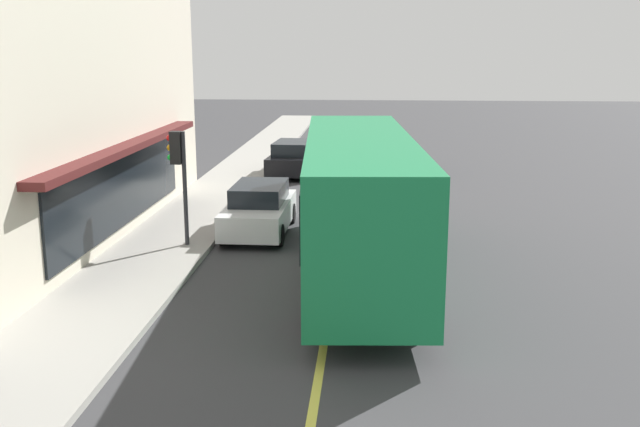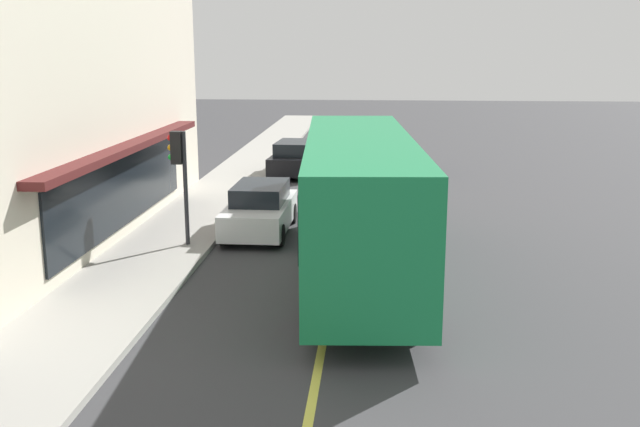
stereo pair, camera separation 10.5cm
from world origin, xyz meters
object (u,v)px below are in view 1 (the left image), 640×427
Objects in this scene: traffic_light at (178,161)px; car_navy at (388,157)px; car_black at (293,158)px; car_white at (259,209)px; bus at (359,198)px.

car_navy is at bearing -24.56° from traffic_light.
car_navy is at bearing -79.31° from car_black.
car_white is 0.98× the size of car_black.
bus is at bearing -167.71° from car_black.
bus is at bearing -112.81° from traffic_light.
car_navy is (15.40, -1.04, -1.24)m from bus.
car_white is 0.98× the size of car_navy.
car_black is at bearing -8.41° from traffic_light.
car_black is at bearing 100.69° from car_navy.
car_white is at bearing 159.80° from car_navy.
bus is 2.56× the size of car_navy.
traffic_light is at bearing 136.20° from car_white.
car_navy is (13.29, -6.07, -1.79)m from traffic_light.
traffic_light is 14.72m from car_navy.
bus reaches higher than traffic_light.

